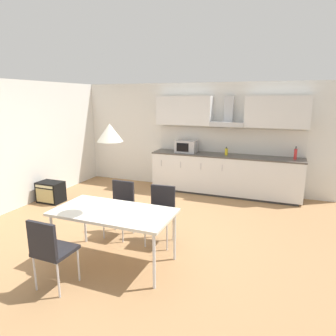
{
  "coord_description": "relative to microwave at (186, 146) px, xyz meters",
  "views": [
    {
      "loc": [
        2.11,
        -4.04,
        2.17
      ],
      "look_at": [
        0.31,
        0.6,
        1.0
      ],
      "focal_mm": 32.0,
      "sensor_mm": 36.0,
      "label": 1
    }
  ],
  "objects": [
    {
      "name": "ground_plane",
      "position": [
        -0.0,
        -2.59,
        -1.07
      ],
      "size": [
        8.28,
        8.65,
        0.02
      ],
      "primitive_type": "cube",
      "color": "#9E754C"
    },
    {
      "name": "wall_back",
      "position": [
        -0.0,
        0.35,
        0.2
      ],
      "size": [
        6.62,
        0.1,
        2.51
      ],
      "primitive_type": "cube",
      "color": "silver",
      "rests_on": "ground_plane"
    },
    {
      "name": "wall_left",
      "position": [
        -2.81,
        -2.59,
        0.2
      ],
      "size": [
        0.1,
        6.92,
        2.51
      ],
      "primitive_type": "cube",
      "color": "silver",
      "rests_on": "ground_plane"
    },
    {
      "name": "kitchen_counter",
      "position": [
        0.92,
        0.0,
        -0.6
      ],
      "size": [
        3.36,
        0.62,
        0.92
      ],
      "color": "#333333",
      "rests_on": "ground_plane"
    },
    {
      "name": "backsplash_tile",
      "position": [
        0.92,
        0.28,
        0.15
      ],
      "size": [
        3.34,
        0.02,
        0.57
      ],
      "primitive_type": "cube",
      "color": "silver",
      "rests_on": "kitchen_counter"
    },
    {
      "name": "upper_wall_cabinets",
      "position": [
        0.92,
        0.13,
        0.81
      ],
      "size": [
        3.34,
        0.4,
        0.66
      ],
      "color": "silver"
    },
    {
      "name": "microwave",
      "position": [
        0.0,
        0.0,
        0.0
      ],
      "size": [
        0.48,
        0.35,
        0.28
      ],
      "color": "#ADADB2",
      "rests_on": "kitchen_counter"
    },
    {
      "name": "bottle_red",
      "position": [
        2.37,
        0.02,
        -0.02
      ],
      "size": [
        0.06,
        0.06,
        0.27
      ],
      "color": "red",
      "rests_on": "kitchen_counter"
    },
    {
      "name": "bottle_yellow",
      "position": [
        0.94,
        -0.01,
        -0.06
      ],
      "size": [
        0.07,
        0.07,
        0.18
      ],
      "color": "yellow",
      "rests_on": "kitchen_counter"
    },
    {
      "name": "dining_table",
      "position": [
        0.12,
        -3.46,
        -0.37
      ],
      "size": [
        1.58,
        0.81,
        0.73
      ],
      "color": "silver",
      "rests_on": "ground_plane"
    },
    {
      "name": "chair_far_left",
      "position": [
        -0.24,
        -2.68,
        -0.53
      ],
      "size": [
        0.4,
        0.4,
        0.87
      ],
      "color": "black",
      "rests_on": "ground_plane"
    },
    {
      "name": "chair_near_left",
      "position": [
        -0.24,
        -4.25,
        -0.53
      ],
      "size": [
        0.41,
        0.41,
        0.87
      ],
      "color": "black",
      "rests_on": "ground_plane"
    },
    {
      "name": "chair_far_right",
      "position": [
        0.46,
        -2.68,
        -0.53
      ],
      "size": [
        0.43,
        0.43,
        0.87
      ],
      "color": "black",
      "rests_on": "ground_plane"
    },
    {
      "name": "guitar_amp",
      "position": [
        -2.41,
        -1.87,
        -0.84
      ],
      "size": [
        0.52,
        0.37,
        0.44
      ],
      "color": "black",
      "rests_on": "ground_plane"
    },
    {
      "name": "pendant_lamp",
      "position": [
        0.12,
        -3.46,
        0.69
      ],
      "size": [
        0.32,
        0.32,
        0.22
      ],
      "primitive_type": "cone",
      "color": "silver"
    }
  ]
}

